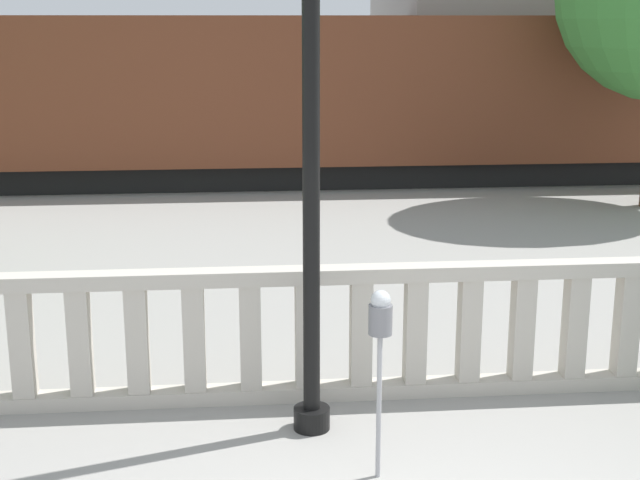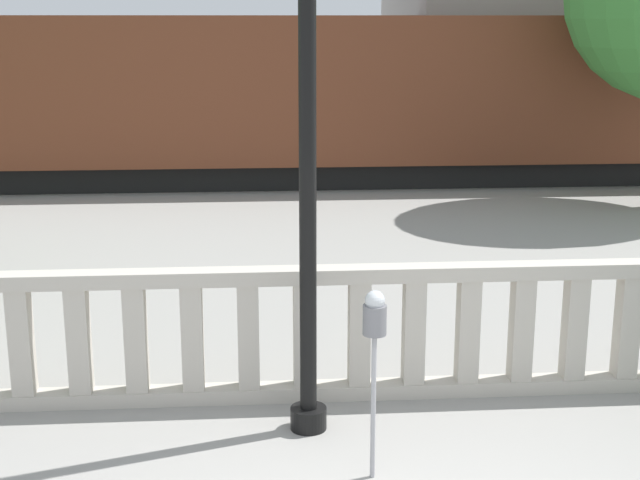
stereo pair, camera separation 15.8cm
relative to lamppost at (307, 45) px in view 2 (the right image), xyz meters
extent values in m
cube|color=#BCB5A8|center=(0.53, 0.66, -3.28)|extent=(12.22, 0.24, 0.14)
cube|color=#BCB5A8|center=(0.53, 0.66, -2.12)|extent=(12.22, 0.24, 0.14)
cube|color=#BCB5A8|center=(-2.63, 0.66, -2.70)|extent=(0.20, 0.20, 1.03)
cube|color=#BCB5A8|center=(-2.10, 0.66, -2.70)|extent=(0.20, 0.20, 1.03)
cube|color=#BCB5A8|center=(-1.58, 0.66, -2.70)|extent=(0.20, 0.20, 1.03)
cube|color=#BCB5A8|center=(-1.05, 0.66, -2.70)|extent=(0.20, 0.20, 1.03)
cube|color=#BCB5A8|center=(-0.53, 0.66, -2.70)|extent=(0.20, 0.20, 1.03)
cube|color=#BCB5A8|center=(0.00, 0.66, -2.70)|extent=(0.20, 0.20, 1.03)
cube|color=#BCB5A8|center=(0.53, 0.66, -2.70)|extent=(0.20, 0.20, 1.03)
cube|color=#BCB5A8|center=(1.05, 0.66, -2.70)|extent=(0.20, 0.20, 1.03)
cube|color=#BCB5A8|center=(1.58, 0.66, -2.70)|extent=(0.20, 0.20, 1.03)
cube|color=#BCB5A8|center=(2.10, 0.66, -2.70)|extent=(0.20, 0.20, 1.03)
cube|color=#BCB5A8|center=(2.63, 0.66, -2.70)|extent=(0.20, 0.20, 1.03)
cube|color=#BCB5A8|center=(3.15, 0.66, -2.70)|extent=(0.20, 0.20, 1.03)
cylinder|color=black|center=(0.00, 0.00, -3.25)|extent=(0.32, 0.32, 0.20)
cylinder|color=black|center=(0.00, 0.00, -0.69)|extent=(0.15, 0.15, 4.93)
cylinder|color=#99999E|center=(0.45, -0.91, -2.75)|extent=(0.04, 0.04, 1.21)
cylinder|color=slate|center=(0.45, -0.91, -2.03)|extent=(0.18, 0.18, 0.23)
sphere|color=#B2B7BC|center=(0.45, -0.91, -1.87)|extent=(0.16, 0.16, 0.16)
cube|color=black|center=(0.25, 12.59, -3.08)|extent=(26.76, 2.44, 0.55)
cube|color=brown|center=(0.25, 12.59, -1.26)|extent=(27.31, 3.05, 3.09)
camera|label=1|loc=(-0.60, -7.29, 0.20)|focal=50.00mm
camera|label=2|loc=(-0.44, -7.31, 0.20)|focal=50.00mm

